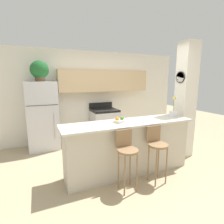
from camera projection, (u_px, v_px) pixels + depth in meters
ground_plane at (128, 172)px, 3.36m from camera, size 14.00×14.00×0.00m
wall_back at (97, 90)px, 5.12m from camera, size 5.60×0.38×2.55m
pillar_right at (185, 101)px, 3.90m from camera, size 0.38×0.32×2.55m
counter_bar at (129, 147)px, 3.27m from camera, size 2.48×0.63×0.99m
refrigerator at (43, 116)px, 4.36m from camera, size 0.73×0.63×1.70m
stove_range at (104, 124)px, 5.08m from camera, size 0.72×0.66×1.07m
bar_stool_left at (127, 152)px, 2.72m from camera, size 0.33×0.33×0.96m
bar_stool_right at (157, 146)px, 2.95m from camera, size 0.33×0.33×0.96m
potted_plant_on_fridge at (39, 70)px, 4.16m from camera, size 0.43×0.43×0.49m
orchid_vase at (173, 111)px, 3.60m from camera, size 0.12×0.12×0.42m
fruit_bowl at (119, 120)px, 3.13m from camera, size 0.22×0.22×0.11m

